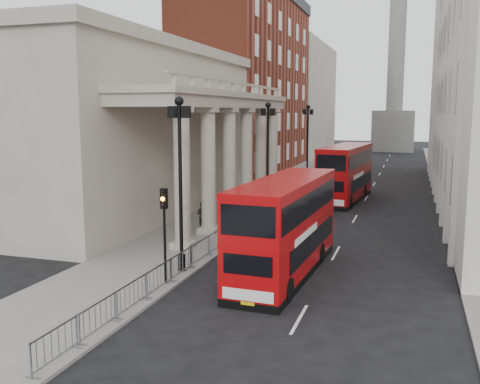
{
  "coord_description": "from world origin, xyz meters",
  "views": [
    {
      "loc": [
        9.76,
        -18.94,
        7.73
      ],
      "look_at": [
        0.69,
        9.19,
        3.29
      ],
      "focal_mm": 40.0,
      "sensor_mm": 36.0,
      "label": 1
    }
  ],
  "objects": [
    {
      "name": "monument_column",
      "position": [
        6.0,
        92.0,
        15.98
      ],
      "size": [
        8.0,
        8.0,
        54.2
      ],
      "color": "#60605E",
      "rests_on": "ground"
    },
    {
      "name": "brick_building",
      "position": [
        -10.5,
        48.0,
        11.0
      ],
      "size": [
        9.0,
        32.0,
        22.0
      ],
      "primitive_type": "cube",
      "color": "maroon",
      "rests_on": "ground"
    },
    {
      "name": "bus_far",
      "position": [
        4.3,
        28.18,
        2.52
      ],
      "size": [
        3.7,
        11.38,
        4.83
      ],
      "rotation": [
        0.0,
        0.0,
        -0.09
      ],
      "color": "#9C0709",
      "rests_on": "ground"
    },
    {
      "name": "portico_building",
      "position": [
        -10.5,
        18.0,
        6.0
      ],
      "size": [
        9.0,
        28.0,
        12.0
      ],
      "primitive_type": "cube",
      "color": "gray",
      "rests_on": "ground"
    },
    {
      "name": "sidewalk_west",
      "position": [
        -3.0,
        30.0,
        0.06
      ],
      "size": [
        6.0,
        140.0,
        0.12
      ],
      "primitive_type": "cube",
      "color": "slate",
      "rests_on": "ground"
    },
    {
      "name": "crowd_barriers",
      "position": [
        -0.35,
        2.23,
        0.67
      ],
      "size": [
        0.5,
        18.75,
        1.1
      ],
      "color": "gray",
      "rests_on": "sidewalk_west"
    },
    {
      "name": "traffic_light",
      "position": [
        -0.5,
        1.98,
        3.11
      ],
      "size": [
        0.28,
        0.33,
        4.3
      ],
      "color": "black",
      "rests_on": "sidewalk_west"
    },
    {
      "name": "pedestrian_b",
      "position": [
        -3.25,
        13.31,
        0.99
      ],
      "size": [
        0.94,
        0.79,
        1.74
      ],
      "primitive_type": "imported",
      "rotation": [
        0.0,
        0.0,
        2.97
      ],
      "color": "black",
      "rests_on": "sidewalk_west"
    },
    {
      "name": "pedestrian_a",
      "position": [
        -3.31,
        14.67,
        0.99
      ],
      "size": [
        0.66,
        0.45,
        1.75
      ],
      "primitive_type": "imported",
      "rotation": [
        0.0,
        0.0,
        0.05
      ],
      "color": "black",
      "rests_on": "sidewalk_west"
    },
    {
      "name": "lamp_post_south",
      "position": [
        -0.6,
        4.0,
        4.91
      ],
      "size": [
        1.05,
        0.44,
        8.32
      ],
      "color": "black",
      "rests_on": "sidewalk_west"
    },
    {
      "name": "west_building_far",
      "position": [
        -10.5,
        80.0,
        10.0
      ],
      "size": [
        9.0,
        30.0,
        20.0
      ],
      "primitive_type": "cube",
      "color": "gray",
      "rests_on": "ground"
    },
    {
      "name": "sidewalk_east",
      "position": [
        13.5,
        30.0,
        0.06
      ],
      "size": [
        3.0,
        140.0,
        0.12
      ],
      "primitive_type": "cube",
      "color": "slate",
      "rests_on": "ground"
    },
    {
      "name": "pedestrian_c",
      "position": [
        -3.88,
        21.12,
        1.08
      ],
      "size": [
        1.06,
        0.82,
        1.92
      ],
      "primitive_type": "imported",
      "rotation": [
        0.0,
        0.0,
        6.04
      ],
      "color": "black",
      "rests_on": "sidewalk_west"
    },
    {
      "name": "lamp_post_north",
      "position": [
        -0.6,
        36.0,
        4.91
      ],
      "size": [
        1.05,
        0.44,
        8.32
      ],
      "color": "black",
      "rests_on": "sidewalk_west"
    },
    {
      "name": "kerb",
      "position": [
        -0.05,
        30.0,
        0.07
      ],
      "size": [
        0.2,
        140.0,
        0.14
      ],
      "primitive_type": "cube",
      "color": "slate",
      "rests_on": "ground"
    },
    {
      "name": "bus_near",
      "position": [
        4.19,
        5.43,
        2.4
      ],
      "size": [
        3.11,
        10.77,
        4.6
      ],
      "rotation": [
        0.0,
        0.0,
        -0.05
      ],
      "color": "#AC070A",
      "rests_on": "ground"
    },
    {
      "name": "lamp_post_mid",
      "position": [
        -0.6,
        20.0,
        4.91
      ],
      "size": [
        1.05,
        0.44,
        8.32
      ],
      "color": "black",
      "rests_on": "sidewalk_west"
    },
    {
      "name": "ground",
      "position": [
        0.0,
        0.0,
        0.0
      ],
      "size": [
        260.0,
        260.0,
        0.0
      ],
      "primitive_type": "plane",
      "color": "black",
      "rests_on": "ground"
    }
  ]
}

